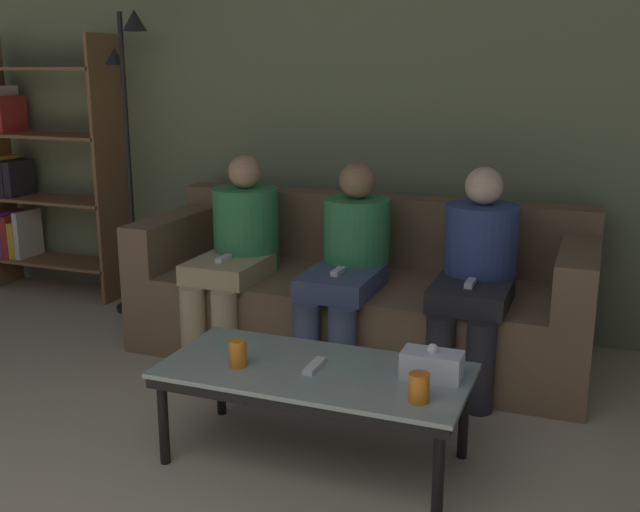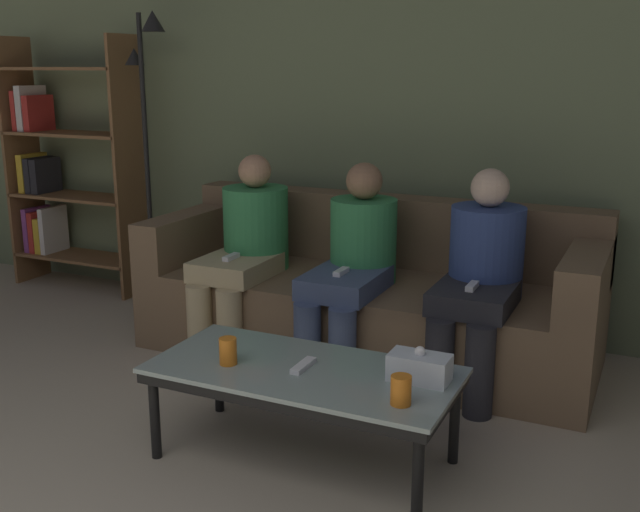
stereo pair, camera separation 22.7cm
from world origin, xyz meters
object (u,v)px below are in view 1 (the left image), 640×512
object	(u,v)px
standing_lamp	(130,132)
seated_person_mid_right	(476,270)
seated_person_left_end	(237,247)
couch	(362,297)
bookshelf	(36,173)
cup_near_left	(419,388)
game_remote	(315,366)
tissue_box	(432,364)
seated_person_mid_left	(349,260)
cup_near_right	(238,353)
coffee_table	(315,378)

from	to	relation	value
standing_lamp	seated_person_mid_right	bearing A→B (deg)	-9.63
seated_person_left_end	couch	bearing A→B (deg)	18.52
bookshelf	standing_lamp	xyz separation A→B (m)	(0.86, -0.14, 0.31)
bookshelf	seated_person_mid_right	size ratio (longest dim) A/B	1.63
cup_near_left	game_remote	bearing A→B (deg)	162.11
cup_near_left	seated_person_left_end	bearing A→B (deg)	138.25
cup_near_left	seated_person_left_end	distance (m)	1.70
tissue_box	bookshelf	world-z (taller)	bookshelf
seated_person_mid_left	seated_person_mid_right	bearing A→B (deg)	1.55
couch	cup_near_right	xyz separation A→B (m)	(-0.08, -1.29, 0.14)
couch	standing_lamp	world-z (taller)	standing_lamp
cup_near_left	standing_lamp	distance (m)	2.71
cup_near_left	standing_lamp	bearing A→B (deg)	145.28
cup_near_left	game_remote	size ratio (longest dim) A/B	0.68
coffee_table	standing_lamp	world-z (taller)	standing_lamp
coffee_table	couch	bearing A→B (deg)	99.41
bookshelf	seated_person_left_end	bearing A→B (deg)	-16.12
coffee_table	cup_near_left	size ratio (longest dim) A/B	11.38
couch	seated_person_mid_left	world-z (taller)	seated_person_mid_left
standing_lamp	coffee_table	bearing A→B (deg)	-38.20
couch	tissue_box	distance (m)	1.30
cup_near_right	bookshelf	world-z (taller)	bookshelf
seated_person_mid_right	coffee_table	bearing A→B (deg)	-113.58
bookshelf	standing_lamp	distance (m)	0.93
coffee_table	seated_person_left_end	bearing A→B (deg)	129.99
couch	coffee_table	xyz separation A→B (m)	(0.20, -1.20, 0.05)
coffee_table	seated_person_mid_left	xyz separation A→B (m)	(-0.20, 0.97, 0.21)
seated_person_left_end	cup_near_right	bearing A→B (deg)	-62.89
coffee_table	game_remote	world-z (taller)	game_remote
couch	bookshelf	bearing A→B (deg)	172.93
cup_near_left	tissue_box	world-z (taller)	tissue_box
tissue_box	game_remote	distance (m)	0.44
cup_near_right	seated_person_mid_right	world-z (taller)	seated_person_mid_right
game_remote	standing_lamp	world-z (taller)	standing_lamp
game_remote	couch	bearing A→B (deg)	99.41
standing_lamp	seated_person_mid_right	xyz separation A→B (m)	(2.15, -0.37, -0.55)
coffee_table	bookshelf	size ratio (longest dim) A/B	0.69
cup_near_right	couch	bearing A→B (deg)	86.42
game_remote	seated_person_left_end	distance (m)	1.30
standing_lamp	seated_person_left_end	bearing A→B (deg)	-22.29
tissue_box	coffee_table	bearing A→B (deg)	-170.16
standing_lamp	seated_person_mid_right	size ratio (longest dim) A/B	1.75
standing_lamp	cup_near_right	bearing A→B (deg)	-44.96
cup_near_right	game_remote	xyz separation A→B (m)	(0.28, 0.09, -0.04)
cup_near_right	coffee_table	bearing A→B (deg)	17.00
tissue_box	seated_person_mid_right	world-z (taller)	seated_person_mid_right
standing_lamp	tissue_box	bearing A→B (deg)	-30.71
cup_near_left	seated_person_left_end	size ratio (longest dim) A/B	0.10
cup_near_left	bookshelf	distance (m)	3.46
game_remote	bookshelf	world-z (taller)	bookshelf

